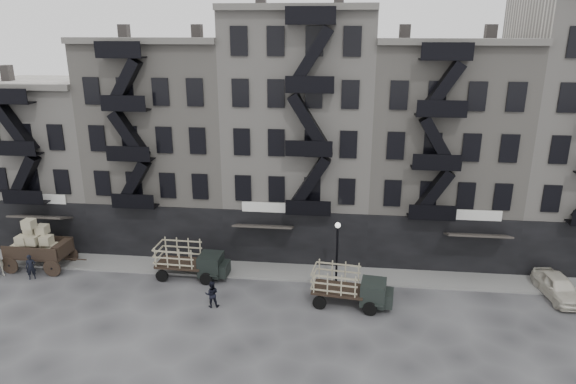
# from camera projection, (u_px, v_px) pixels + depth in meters

# --- Properties ---
(ground) EXTENTS (140.00, 140.00, 0.00)m
(ground) POSITION_uv_depth(u_px,v_px,m) (286.00, 301.00, 31.53)
(ground) COLOR #38383A
(ground) RESTS_ON ground
(sidewalk) EXTENTS (55.00, 2.50, 0.15)m
(sidewalk) POSITION_uv_depth(u_px,v_px,m) (292.00, 272.00, 35.04)
(sidewalk) COLOR slate
(sidewalk) RESTS_ON ground
(building_west) EXTENTS (10.00, 11.35, 13.20)m
(building_west) POSITION_uv_depth(u_px,v_px,m) (52.00, 158.00, 41.06)
(building_west) COLOR #A6A199
(building_west) RESTS_ON ground
(building_midwest) EXTENTS (10.00, 11.35, 16.20)m
(building_midwest) POSITION_uv_depth(u_px,v_px,m) (172.00, 143.00, 39.53)
(building_midwest) COLOR gray
(building_midwest) RESTS_ON ground
(building_center) EXTENTS (10.00, 11.35, 18.20)m
(building_center) POSITION_uv_depth(u_px,v_px,m) (301.00, 133.00, 38.16)
(building_center) COLOR #A6A199
(building_center) RESTS_ON ground
(building_mideast) EXTENTS (10.00, 11.35, 16.20)m
(building_mideast) POSITION_uv_depth(u_px,v_px,m) (437.00, 149.00, 37.42)
(building_mideast) COLOR gray
(building_mideast) RESTS_ON ground
(lamp_post) EXTENTS (0.36, 0.36, 4.28)m
(lamp_post) POSITION_uv_depth(u_px,v_px,m) (337.00, 244.00, 32.80)
(lamp_post) COLOR black
(lamp_post) RESTS_ON ground
(wagon) EXTENTS (4.40, 2.46, 3.66)m
(wagon) POSITION_uv_depth(u_px,v_px,m) (36.00, 240.00, 35.19)
(wagon) COLOR black
(wagon) RESTS_ON ground
(stake_truck_west) EXTENTS (4.88, 2.17, 2.41)m
(stake_truck_west) POSITION_uv_depth(u_px,v_px,m) (190.00, 258.00, 34.10)
(stake_truck_west) COLOR black
(stake_truck_west) RESTS_ON ground
(stake_truck_east) EXTENTS (4.95, 2.47, 2.40)m
(stake_truck_east) POSITION_uv_depth(u_px,v_px,m) (350.00, 284.00, 30.68)
(stake_truck_east) COLOR black
(stake_truck_east) RESTS_ON ground
(car_east) EXTENTS (2.23, 4.46, 1.46)m
(car_east) POSITION_uv_depth(u_px,v_px,m) (558.00, 287.00, 31.74)
(car_east) COLOR beige
(car_east) RESTS_ON ground
(pedestrian_west) EXTENTS (0.75, 0.67, 1.72)m
(pedestrian_west) POSITION_uv_depth(u_px,v_px,m) (31.00, 267.00, 34.00)
(pedestrian_west) COLOR black
(pedestrian_west) RESTS_ON ground
(pedestrian_mid) EXTENTS (0.92, 0.78, 1.68)m
(pedestrian_mid) POSITION_uv_depth(u_px,v_px,m) (212.00, 294.00, 30.64)
(pedestrian_mid) COLOR black
(pedestrian_mid) RESTS_ON ground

